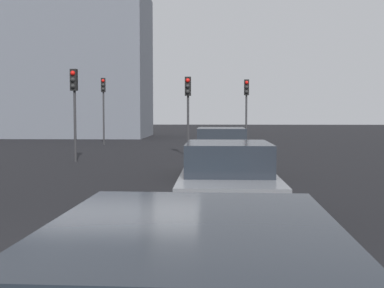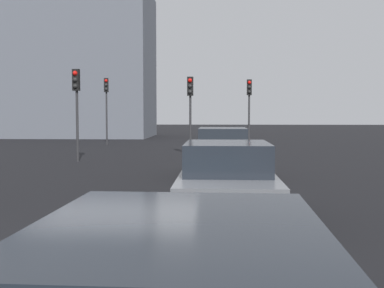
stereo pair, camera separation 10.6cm
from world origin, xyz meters
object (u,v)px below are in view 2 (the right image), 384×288
(traffic_light_near_left, at_px, (190,99))
(traffic_light_far_right, at_px, (76,95))
(traffic_light_far_left, at_px, (249,99))
(traffic_light_near_right, at_px, (106,97))
(car_grey_left_second, at_px, (227,180))
(car_beige_left_lead, at_px, (222,153))

(traffic_light_near_left, relative_size, traffic_light_far_right, 0.97)
(traffic_light_near_left, relative_size, traffic_light_far_left, 0.95)
(traffic_light_near_left, height_order, traffic_light_far_right, traffic_light_far_right)
(traffic_light_near_right, relative_size, traffic_light_far_right, 1.10)
(traffic_light_near_left, bearing_deg, traffic_light_near_right, -141.57)
(traffic_light_far_left, bearing_deg, traffic_light_near_right, -106.87)
(traffic_light_near_left, bearing_deg, car_grey_left_second, 8.70)
(car_grey_left_second, relative_size, traffic_light_far_left, 1.18)
(car_grey_left_second, xyz_separation_m, traffic_light_near_right, (21.91, 7.32, 2.36))
(car_beige_left_lead, height_order, car_grey_left_second, car_beige_left_lead)
(traffic_light_far_right, bearing_deg, traffic_light_near_left, 129.71)
(car_beige_left_lead, distance_m, car_grey_left_second, 6.50)
(traffic_light_far_right, bearing_deg, traffic_light_far_left, 143.18)
(traffic_light_near_left, distance_m, traffic_light_far_left, 6.13)
(traffic_light_near_right, xyz_separation_m, traffic_light_far_left, (-2.81, -8.97, -0.21))
(car_grey_left_second, height_order, traffic_light_near_right, traffic_light_near_right)
(traffic_light_near_left, relative_size, traffic_light_near_right, 0.88)
(car_beige_left_lead, height_order, traffic_light_far_left, traffic_light_far_left)
(car_beige_left_lead, xyz_separation_m, traffic_light_far_left, (12.60, -1.67, 2.12))
(car_beige_left_lead, relative_size, traffic_light_far_right, 1.12)
(car_beige_left_lead, bearing_deg, traffic_light_near_right, 25.28)
(car_grey_left_second, bearing_deg, traffic_light_near_right, 18.51)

